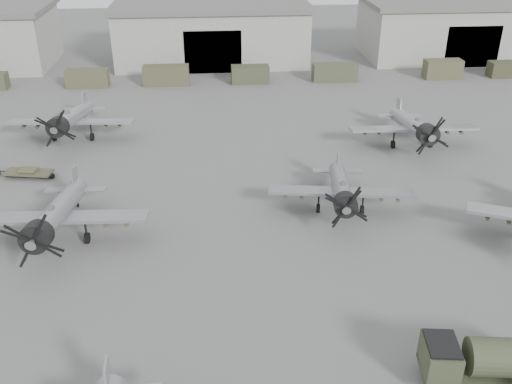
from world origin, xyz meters
TOP-DOWN VIEW (x-y plane):
  - ground at (0.00, 0.00)m, footprint 220.00×220.00m
  - hangar_center at (0.00, 61.96)m, footprint 29.00×14.80m
  - hangar_right at (38.00, 61.96)m, footprint 29.00×14.80m
  - support_truck_2 at (-16.81, 50.00)m, footprint 5.56×2.20m
  - support_truck_3 at (-6.40, 50.00)m, footprint 6.10×2.20m
  - support_truck_4 at (4.91, 50.00)m, footprint 5.09×2.20m
  - support_truck_5 at (16.56, 50.00)m, footprint 6.08×2.20m
  - support_truck_6 at (31.79, 50.00)m, footprint 5.11×2.20m
  - support_truck_7 at (41.08, 50.00)m, footprint 5.01×2.20m
  - aircraft_mid_1 at (-12.05, 10.76)m, footprint 13.19×11.87m
  - aircraft_mid_2 at (9.48, 13.52)m, footprint 11.77×10.59m
  - aircraft_far_0 at (-15.04, 30.87)m, footprint 13.00×11.70m
  - aircraft_far_1 at (19.61, 26.13)m, footprint 12.78×11.50m
  - fuel_tanker at (13.42, -4.92)m, footprint 7.71×3.42m
  - tug_trailer at (-19.86, 22.85)m, footprint 7.47×2.68m

SIDE VIEW (x-z plane):
  - ground at x=0.00m, z-range 0.00..0.00m
  - tug_trailer at x=-19.86m, z-range -0.19..1.29m
  - support_truck_7 at x=41.08m, z-range 0.00..2.09m
  - support_truck_2 at x=-16.81m, z-range 0.00..2.30m
  - support_truck_4 at x=4.91m, z-range 0.00..2.31m
  - support_truck_5 at x=16.56m, z-range 0.00..2.32m
  - support_truck_6 at x=31.79m, z-range 0.00..2.55m
  - support_truck_3 at x=-6.40m, z-range 0.00..2.57m
  - fuel_tanker at x=13.42m, z-range 0.21..3.08m
  - aircraft_mid_2 at x=9.48m, z-range -0.21..4.46m
  - aircraft_far_1 at x=19.61m, z-range -0.23..4.90m
  - aircraft_far_0 at x=-15.04m, z-range -0.23..4.95m
  - aircraft_mid_1 at x=-12.05m, z-range -0.24..5.04m
  - hangar_center at x=0.00m, z-range 0.02..8.72m
  - hangar_right at x=38.00m, z-range 0.02..8.72m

